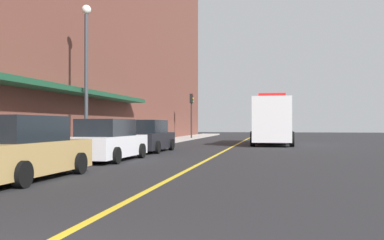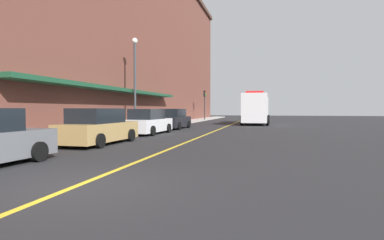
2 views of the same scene
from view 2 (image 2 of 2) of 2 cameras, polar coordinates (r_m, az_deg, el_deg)
The scene contains 12 objects.
ground_plane at distance 31.38m, azimuth 6.33°, elevation -1.11°, with size 112.00×112.00×0.00m, color #232326.
sidewalk_left at distance 32.76m, azimuth -4.49°, elevation -0.85°, with size 2.40×70.00×0.15m, color #ADA8A0.
lane_center_stripe at distance 31.38m, azimuth 6.33°, elevation -1.11°, with size 0.16×70.00×0.01m, color gold.
brick_building_left at distance 34.92m, azimuth -13.96°, elevation 15.54°, with size 9.70×64.00×19.80m.
parked_car_1 at distance 15.74m, azimuth -16.41°, elevation -1.28°, with size 2.09×4.89×1.71m.
parked_car_2 at distance 21.54m, azimuth -7.89°, elevation -0.40°, with size 2.07×4.92×1.68m.
parked_car_3 at distance 27.22m, azimuth -3.40°, elevation 0.12°, with size 2.15×4.92×1.71m.
box_truck at distance 36.21m, azimuth 11.46°, elevation 1.93°, with size 2.92×9.21×3.53m.
parking_meter_0 at distance 18.02m, azimuth -17.70°, elevation -0.07°, with size 0.14×0.18×1.33m.
parking_meter_2 at distance 29.24m, azimuth -4.99°, elevation 0.75°, with size 0.14×0.18×1.33m.
street_lamp_left at distance 24.80m, azimuth -10.23°, elevation 8.24°, with size 0.44×0.44×6.94m.
traffic_light_near at distance 46.94m, azimuth 2.29°, elevation 3.76°, with size 0.38×0.36×4.30m.
Camera 2 is at (4.05, -6.07, 1.66)m, focal length 29.67 mm.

